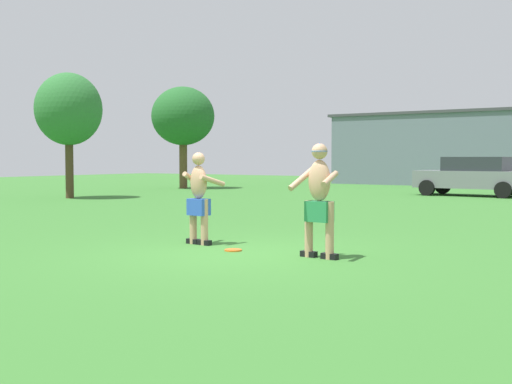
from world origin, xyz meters
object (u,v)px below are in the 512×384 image
object	(u,v)px
player_with_cap	(319,194)
car_gray_mid_lot	(473,176)
tree_right_field	(183,117)
player_in_blue	(199,196)
frisbee	(233,250)
tree_left_field	(69,110)

from	to	relation	value
player_with_cap	car_gray_mid_lot	bearing A→B (deg)	98.13
player_with_cap	tree_right_field	bearing A→B (deg)	135.30
player_in_blue	frisbee	distance (m)	1.32
frisbee	tree_right_field	size ratio (longest dim) A/B	0.06
car_gray_mid_lot	frisbee	bearing A→B (deg)	-86.78
player_in_blue	tree_right_field	bearing A→B (deg)	130.96
player_in_blue	tree_left_field	bearing A→B (deg)	148.61
player_with_cap	car_gray_mid_lot	size ratio (longest dim) A/B	0.40
player_with_cap	player_in_blue	size ratio (longest dim) A/B	1.08
player_in_blue	tree_left_field	world-z (taller)	tree_left_field
tree_left_field	tree_right_field	bearing A→B (deg)	100.49
frisbee	tree_left_field	bearing A→B (deg)	149.48
player_with_cap	tree_right_field	world-z (taller)	tree_right_field
frisbee	player_in_blue	bearing A→B (deg)	162.05
player_in_blue	tree_right_field	size ratio (longest dim) A/B	0.32
car_gray_mid_lot	tree_left_field	bearing A→B (deg)	-140.88
player_in_blue	tree_left_field	size ratio (longest dim) A/B	0.34
player_in_blue	tree_right_field	distance (m)	21.54
player_in_blue	frisbee	size ratio (longest dim) A/B	5.68
car_gray_mid_lot	tree_left_field	distance (m)	16.16
player_in_blue	frisbee	world-z (taller)	player_in_blue
frisbee	tree_left_field	world-z (taller)	tree_left_field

